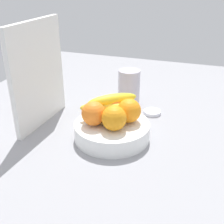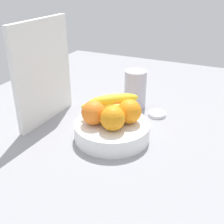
# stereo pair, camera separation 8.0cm
# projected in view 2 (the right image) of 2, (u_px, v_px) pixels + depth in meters

# --- Properties ---
(ground_plane) EXTENTS (1.80, 1.40, 0.03)m
(ground_plane) POSITION_uv_depth(u_px,v_px,m) (119.00, 137.00, 0.99)
(ground_plane) COLOR gray
(fruit_bowl) EXTENTS (0.25, 0.25, 0.06)m
(fruit_bowl) POSITION_uv_depth(u_px,v_px,m) (112.00, 130.00, 0.94)
(fruit_bowl) COLOR white
(fruit_bowl) RESTS_ON ground_plane
(orange_front_left) EXTENTS (0.08, 0.08, 0.08)m
(orange_front_left) POSITION_uv_depth(u_px,v_px,m) (113.00, 118.00, 0.88)
(orange_front_left) COLOR orange
(orange_front_left) RESTS_ON fruit_bowl
(orange_front_right) EXTENTS (0.08, 0.08, 0.08)m
(orange_front_right) POSITION_uv_depth(u_px,v_px,m) (129.00, 111.00, 0.92)
(orange_front_right) COLOR orange
(orange_front_right) RESTS_ON fruit_bowl
(orange_center) EXTENTS (0.08, 0.08, 0.08)m
(orange_center) POSITION_uv_depth(u_px,v_px,m) (114.00, 106.00, 0.96)
(orange_center) COLOR orange
(orange_center) RESTS_ON fruit_bowl
(orange_back_left) EXTENTS (0.08, 0.08, 0.08)m
(orange_back_left) POSITION_uv_depth(u_px,v_px,m) (94.00, 113.00, 0.91)
(orange_back_left) COLOR orange
(orange_back_left) RESTS_ON fruit_bowl
(banana_bunch) EXTENTS (0.14, 0.18, 0.08)m
(banana_bunch) POSITION_uv_depth(u_px,v_px,m) (110.00, 107.00, 0.94)
(banana_bunch) COLOR yellow
(banana_bunch) RESTS_ON fruit_bowl
(cutting_board) EXTENTS (0.28, 0.03, 0.36)m
(cutting_board) POSITION_uv_depth(u_px,v_px,m) (43.00, 72.00, 1.00)
(cutting_board) COLOR white
(cutting_board) RESTS_ON ground_plane
(thermos_tumbler) EXTENTS (0.09, 0.09, 0.15)m
(thermos_tumbler) POSITION_uv_depth(u_px,v_px,m) (135.00, 89.00, 1.15)
(thermos_tumbler) COLOR #B7B1BD
(thermos_tumbler) RESTS_ON ground_plane
(jar_lid) EXTENTS (0.07, 0.07, 0.01)m
(jar_lid) POSITION_uv_depth(u_px,v_px,m) (157.00, 114.00, 1.10)
(jar_lid) COLOR silver
(jar_lid) RESTS_ON ground_plane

